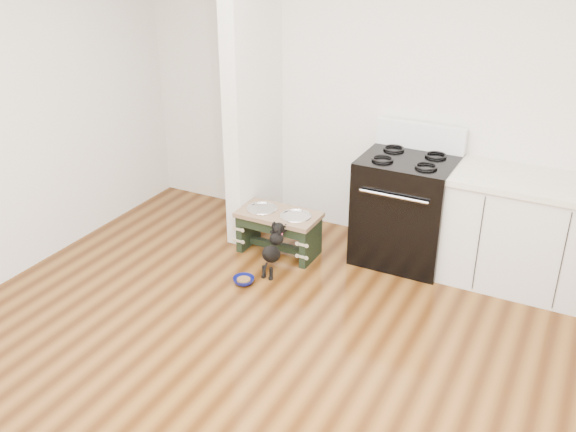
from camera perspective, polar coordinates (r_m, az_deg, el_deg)
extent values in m
plane|color=#40210B|center=(4.15, -3.21, -15.94)|extent=(5.00, 5.00, 0.00)
plane|color=silver|center=(5.58, 9.70, 10.72)|extent=(5.00, 0.00, 5.00)
cube|color=silver|center=(5.69, -3.12, 11.33)|extent=(0.15, 0.80, 2.70)
cube|color=black|center=(5.50, 10.35, 0.55)|extent=(0.76, 0.65, 0.92)
cube|color=black|center=(5.26, 9.26, -1.31)|extent=(0.58, 0.02, 0.50)
cylinder|color=silver|center=(5.09, 9.36, 1.72)|extent=(0.56, 0.02, 0.02)
cube|color=white|center=(5.54, 11.69, 6.98)|extent=(0.76, 0.08, 0.22)
torus|color=black|center=(5.25, 8.41, 5.04)|extent=(0.18, 0.18, 0.02)
torus|color=black|center=(5.15, 12.18, 4.33)|extent=(0.18, 0.18, 0.02)
torus|color=black|center=(5.50, 9.40, 5.94)|extent=(0.18, 0.18, 0.02)
torus|color=black|center=(5.41, 13.02, 5.27)|extent=(0.18, 0.18, 0.02)
cube|color=silver|center=(5.38, 20.36, -1.69)|extent=(1.20, 0.60, 0.86)
cube|color=beige|center=(5.20, 21.12, 2.77)|extent=(1.24, 0.64, 0.05)
cube|color=black|center=(5.33, 19.32, -6.48)|extent=(1.20, 0.06, 0.10)
cube|color=black|center=(5.76, -3.54, -1.02)|extent=(0.06, 0.34, 0.35)
cube|color=black|center=(5.50, 2.03, -2.35)|extent=(0.06, 0.34, 0.35)
cube|color=black|center=(5.44, -1.59, -1.11)|extent=(0.56, 0.03, 0.09)
cube|color=black|center=(5.68, -0.81, -2.71)|extent=(0.56, 0.06, 0.06)
cube|color=brown|center=(5.54, -0.83, 0.11)|extent=(0.71, 0.38, 0.04)
cylinder|color=silver|center=(5.61, -2.31, 0.46)|extent=(0.24, 0.24, 0.04)
cylinder|color=silver|center=(5.47, 0.69, -0.21)|extent=(0.24, 0.24, 0.04)
torus|color=silver|center=(5.60, -2.32, 0.68)|extent=(0.27, 0.27, 0.02)
torus|color=silver|center=(5.46, 0.69, 0.01)|extent=(0.27, 0.27, 0.02)
cylinder|color=black|center=(5.31, -2.15, -4.95)|extent=(0.03, 0.03, 0.11)
cylinder|color=black|center=(5.28, -1.51, -5.13)|extent=(0.03, 0.03, 0.11)
sphere|color=black|center=(5.32, -2.19, -5.39)|extent=(0.04, 0.04, 0.04)
sphere|color=black|center=(5.29, -1.55, -5.56)|extent=(0.04, 0.04, 0.04)
ellipsoid|color=black|center=(5.28, -1.49, -3.40)|extent=(0.12, 0.29, 0.25)
sphere|color=black|center=(5.30, -1.03, -2.01)|extent=(0.12, 0.12, 0.12)
sphere|color=black|center=(5.29, -0.86, -1.11)|extent=(0.10, 0.10, 0.10)
sphere|color=black|center=(5.36, -0.83, -0.75)|extent=(0.03, 0.03, 0.03)
sphere|color=black|center=(5.33, -0.21, -0.90)|extent=(0.03, 0.03, 0.03)
cylinder|color=black|center=(5.23, -2.07, -4.71)|extent=(0.02, 0.08, 0.09)
torus|color=#EB4566|center=(5.30, -0.93, -1.55)|extent=(0.09, 0.06, 0.09)
imported|color=navy|center=(5.24, -3.96, -5.75)|extent=(0.20, 0.20, 0.05)
cylinder|color=#5A3419|center=(5.24, -3.96, -5.71)|extent=(0.11, 0.11, 0.02)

